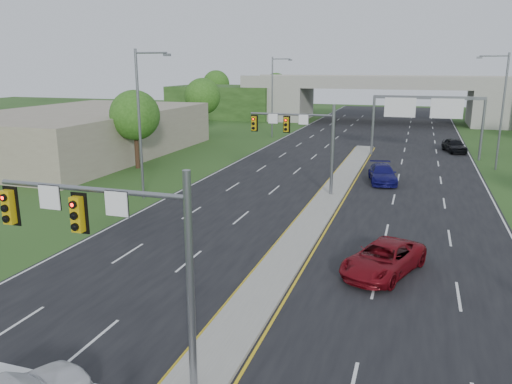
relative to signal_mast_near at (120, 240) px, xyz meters
The scene contains 18 objects.
road 35.46m from the signal_mast_near, 86.31° to the left, with size 24.00×160.00×0.02m, color black.
median 23.64m from the signal_mast_near, 84.40° to the left, with size 2.00×54.00×0.16m, color gray.
lane_markings 29.41m from the signal_mast_near, 86.72° to the left, with size 23.72×160.00×0.01m.
signal_mast_near is the anchor object (origin of this frame).
signal_mast_far 25.00m from the signal_mast_near, 90.00° to the left, with size 6.62×0.60×7.00m.
sign_gantry 45.88m from the signal_mast_near, 78.75° to the left, with size 11.58×0.44×6.67m.
overpass 80.11m from the signal_mast_near, 88.38° to the left, with size 80.00×14.00×8.10m.
lightpole_l_mid 22.95m from the signal_mast_near, 118.79° to the left, with size 2.85×0.25×11.00m.
lightpole_l_far 56.19m from the signal_mast_near, 101.33° to the left, with size 2.85×0.25×11.00m.
lightpole_r_far 43.01m from the signal_mast_near, 68.78° to the left, with size 2.85×0.25×11.00m.
tree_l_near 34.92m from the signal_mast_near, 120.53° to the left, with size 4.80×4.80×7.60m.
tree_l_mid 59.21m from the signal_mast_near, 111.54° to the left, with size 5.20×5.20×8.12m.
tree_back_a 100.64m from the signal_mast_near, 110.80° to the left, with size 6.00×6.00×8.85m.
tree_back_b 96.56m from the signal_mast_near, 103.01° to the left, with size 5.60×5.60×8.32m.
commercial_building 44.77m from the signal_mast_near, 128.34° to the left, with size 18.00×30.00×5.00m, color gray.
car_far_a 13.80m from the signal_mast_near, 57.01° to the left, with size 2.50×5.41×1.50m, color maroon.
car_far_b 31.82m from the signal_mast_near, 79.61° to the left, with size 2.13×5.24×1.52m, color #0F0E55.
car_far_c 51.34m from the signal_mast_near, 75.88° to the left, with size 1.88×4.67×1.59m, color black.
Camera 1 is at (6.05, -12.33, 9.82)m, focal length 35.00 mm.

